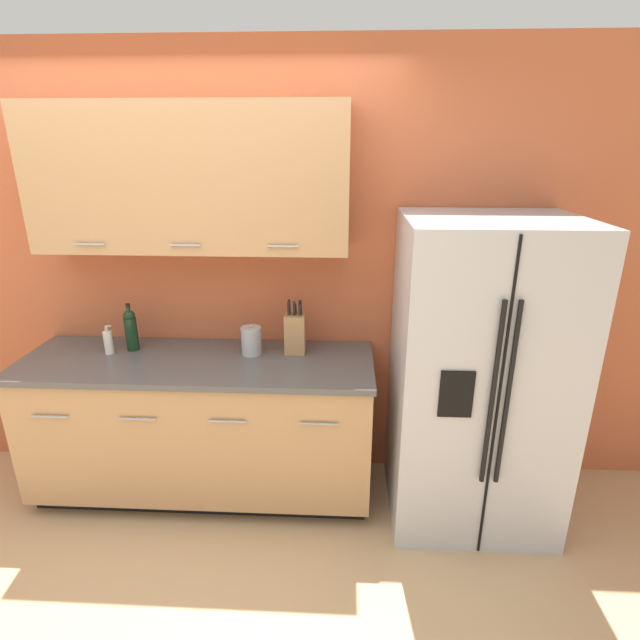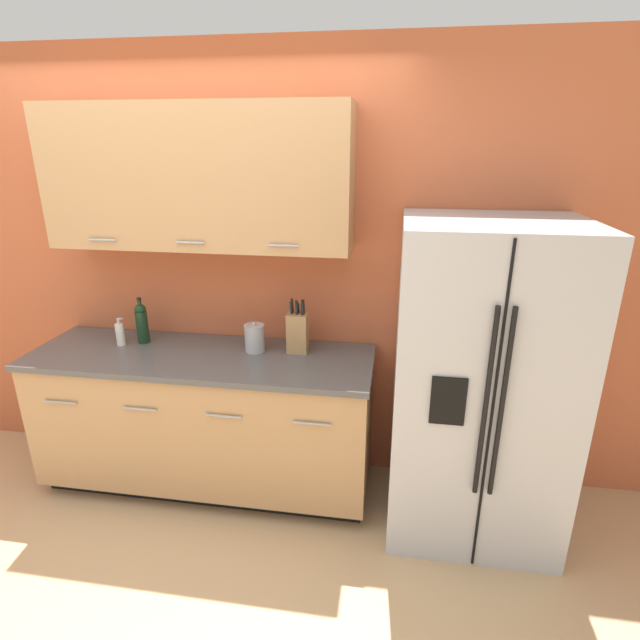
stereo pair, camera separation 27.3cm
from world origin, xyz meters
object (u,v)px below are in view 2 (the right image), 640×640
object	(u,v)px
soap_dispenser	(120,334)
steel_canister	(255,338)
wine_bottle	(142,322)
refrigerator	(479,384)
knife_block	(298,332)

from	to	relation	value
soap_dispenser	steel_canister	xyz separation A→B (m)	(0.83, 0.04, 0.01)
wine_bottle	soap_dispenser	world-z (taller)	wine_bottle
soap_dispenser	wine_bottle	bearing A→B (deg)	28.17
wine_bottle	soap_dispenser	distance (m)	0.14
refrigerator	knife_block	bearing A→B (deg)	169.56
wine_bottle	steel_canister	bearing A→B (deg)	-2.03
knife_block	wine_bottle	bearing A→B (deg)	-179.73
soap_dispenser	knife_block	bearing A→B (deg)	3.51
refrigerator	soap_dispenser	world-z (taller)	refrigerator
knife_block	steel_canister	bearing A→B (deg)	-173.25
refrigerator	soap_dispenser	distance (m)	2.11
knife_block	soap_dispenser	world-z (taller)	knife_block
refrigerator	wine_bottle	distance (m)	2.00
soap_dispenser	steel_canister	size ratio (longest dim) A/B	0.97
wine_bottle	steel_canister	world-z (taller)	wine_bottle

